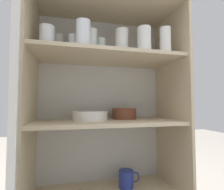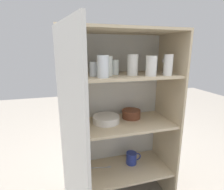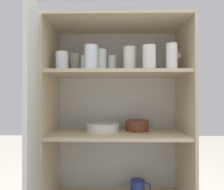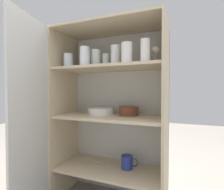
# 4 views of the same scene
# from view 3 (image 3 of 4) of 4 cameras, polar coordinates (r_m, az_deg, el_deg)

# --- Properties ---
(cupboard_back_panel) EXTENTS (0.88, 0.02, 1.39)m
(cupboard_back_panel) POSITION_cam_3_polar(r_m,az_deg,el_deg) (1.61, 1.41, -8.87)
(cupboard_back_panel) COLOR silver
(cupboard_back_panel) RESTS_ON ground_plane
(cupboard_side_left) EXTENTS (0.02, 0.42, 1.39)m
(cupboard_side_left) POSITION_cam_3_polar(r_m,az_deg,el_deg) (1.48, -15.68, -9.64)
(cupboard_side_left) COLOR #CCB793
(cupboard_side_left) RESTS_ON ground_plane
(cupboard_side_right) EXTENTS (0.02, 0.42, 1.39)m
(cupboard_side_right) POSITION_cam_3_polar(r_m,az_deg,el_deg) (1.48, 18.53, -9.60)
(cupboard_side_right) COLOR #CCB793
(cupboard_side_right) RESTS_ON ground_plane
(cupboard_top_panel) EXTENTS (0.88, 0.42, 0.02)m
(cupboard_top_panel) POSITION_cam_3_polar(r_m,az_deg,el_deg) (1.47, 1.46, 18.03)
(cupboard_top_panel) COLOR #CCB793
(cupboard_top_panel) RESTS_ON cupboard_side_left
(shelf_board_middle) EXTENTS (0.84, 0.38, 0.02)m
(shelf_board_middle) POSITION_cam_3_polar(r_m,az_deg,el_deg) (1.42, 1.46, -10.24)
(shelf_board_middle) COLOR beige
(shelf_board_upper) EXTENTS (0.84, 0.38, 0.02)m
(shelf_board_upper) POSITION_cam_3_polar(r_m,az_deg,el_deg) (1.40, 1.46, 5.58)
(shelf_board_upper) COLOR beige
(cupboard_door) EXTENTS (0.12, 0.43, 1.39)m
(cupboard_door) POSITION_cam_3_polar(r_m,az_deg,el_deg) (1.07, -20.02, -13.17)
(cupboard_door) COLOR silver
(cupboard_door) RESTS_ON ground_plane
(tumbler_glass_0) EXTENTS (0.08, 0.08, 0.14)m
(tumbler_glass_0) POSITION_cam_3_polar(r_m,az_deg,el_deg) (1.30, 9.70, 9.64)
(tumbler_glass_0) COLOR white
(tumbler_glass_0) RESTS_ON shelf_board_upper
(tumbler_glass_1) EXTENTS (0.08, 0.08, 0.12)m
(tumbler_glass_1) POSITION_cam_3_polar(r_m,az_deg,el_deg) (1.38, -12.92, 8.54)
(tumbler_glass_1) COLOR white
(tumbler_glass_1) RESTS_ON shelf_board_upper
(tumbler_glass_2) EXTENTS (0.08, 0.08, 0.14)m
(tumbler_glass_2) POSITION_cam_3_polar(r_m,az_deg,el_deg) (1.38, -3.08, 8.94)
(tumbler_glass_2) COLOR white
(tumbler_glass_2) RESTS_ON shelf_board_upper
(tumbler_glass_3) EXTENTS (0.07, 0.07, 0.14)m
(tumbler_glass_3) POSITION_cam_3_polar(r_m,az_deg,el_deg) (1.53, -9.73, 8.08)
(tumbler_glass_3) COLOR white
(tumbler_glass_3) RESTS_ON shelf_board_upper
(tumbler_glass_4) EXTENTS (0.06, 0.06, 0.15)m
(tumbler_glass_4) POSITION_cam_3_polar(r_m,az_deg,el_deg) (1.32, 15.32, 9.69)
(tumbler_glass_4) COLOR white
(tumbler_glass_4) RESTS_ON shelf_board_upper
(tumbler_glass_5) EXTENTS (0.06, 0.06, 0.10)m
(tumbler_glass_5) POSITION_cam_3_polar(r_m,az_deg,el_deg) (1.40, -6.93, 8.10)
(tumbler_glass_5) COLOR white
(tumbler_glass_5) RESTS_ON shelf_board_upper
(tumbler_glass_6) EXTENTS (0.08, 0.08, 0.15)m
(tumbler_glass_6) POSITION_cam_3_polar(r_m,az_deg,el_deg) (1.31, -5.45, 9.70)
(tumbler_glass_6) COLOR white
(tumbler_glass_6) RESTS_ON shelf_board_upper
(tumbler_glass_7) EXTENTS (0.08, 0.08, 0.15)m
(tumbler_glass_7) POSITION_cam_3_polar(r_m,az_deg,el_deg) (1.36, 4.67, 9.34)
(tumbler_glass_7) COLOR white
(tumbler_glass_7) RESTS_ON shelf_board_upper
(tumbler_glass_8) EXTENTS (0.07, 0.07, 0.11)m
(tumbler_glass_8) POSITION_cam_3_polar(r_m,az_deg,el_deg) (1.43, -0.09, 8.08)
(tumbler_glass_8) COLOR white
(tumbler_glass_8) RESTS_ON shelf_board_upper
(wine_glass_0) EXTENTS (0.06, 0.06, 0.12)m
(wine_glass_0) POSITION_cam_3_polar(r_m,az_deg,el_deg) (1.44, 16.26, 9.42)
(wine_glass_0) COLOR silver
(wine_glass_0) RESTS_ON shelf_board_upper
(plate_stack_white) EXTENTS (0.21, 0.21, 0.05)m
(plate_stack_white) POSITION_cam_3_polar(r_m,az_deg,el_deg) (1.46, -2.41, -8.47)
(plate_stack_white) COLOR white
(plate_stack_white) RESTS_ON shelf_board_middle
(mixing_bowl_large) EXTENTS (0.16, 0.16, 0.07)m
(mixing_bowl_large) POSITION_cam_3_polar(r_m,az_deg,el_deg) (1.50, 6.57, -7.82)
(mixing_bowl_large) COLOR brown
(mixing_bowl_large) RESTS_ON shelf_board_middle
(coffee_mug_primary) EXTENTS (0.14, 0.09, 0.10)m
(coffee_mug_primary) POSITION_cam_3_polar(r_m,az_deg,el_deg) (1.57, 6.76, -22.97)
(coffee_mug_primary) COLOR #283893
(coffee_mug_primary) RESTS_ON shelf_board_lower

